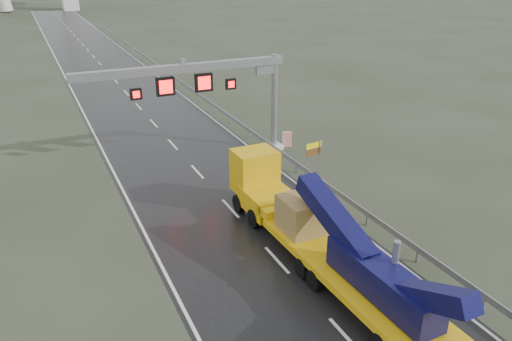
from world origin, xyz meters
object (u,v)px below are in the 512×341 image
heavy_haul_truck (316,231)px  exit_sign_pair (314,152)px  striped_barrier (287,139)px  sign_gantry (213,83)px

heavy_haul_truck → exit_sign_pair: bearing=57.8°
heavy_haul_truck → striped_barrier: size_ratio=15.50×
striped_barrier → heavy_haul_truck: bearing=-94.6°
sign_gantry → striped_barrier: 7.75m
sign_gantry → heavy_haul_truck: size_ratio=0.82×
heavy_haul_truck → exit_sign_pair: 10.75m
sign_gantry → heavy_haul_truck: bearing=-91.8°
heavy_haul_truck → sign_gantry: bearing=86.6°
sign_gantry → heavy_haul_truck: 15.32m
exit_sign_pair → heavy_haul_truck: bearing=-130.5°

